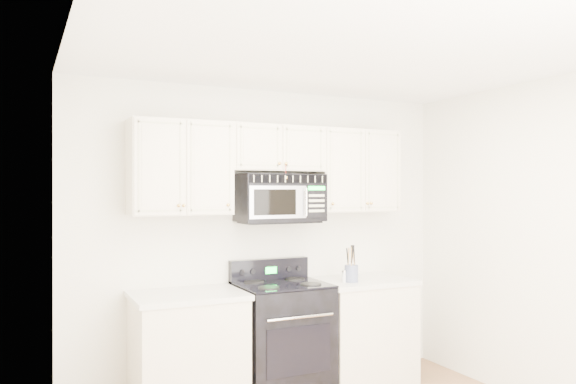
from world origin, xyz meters
TOP-DOWN VIEW (x-y plane):
  - room at (0.00, 0.00)m, footprint 3.51×3.51m
  - base_cabinet_left at (-0.80, 1.44)m, footprint 0.86×0.65m
  - base_cabinet_right at (0.80, 1.44)m, footprint 0.86×0.65m
  - range at (0.01, 1.44)m, footprint 0.73×0.67m
  - upper_cabinets at (0.00, 1.58)m, footprint 2.44×0.37m
  - microwave at (0.05, 1.56)m, footprint 0.73×0.42m
  - utensil_crock at (0.62, 1.32)m, footprint 0.12×0.12m
  - shaker_salt at (0.56, 1.34)m, footprint 0.04×0.04m
  - shaker_pepper at (0.64, 1.38)m, footprint 0.04×0.04m

SIDE VIEW (x-z plane):
  - base_cabinet_left at x=-0.80m, z-range -0.03..0.89m
  - base_cabinet_right at x=0.80m, z-range -0.03..0.89m
  - range at x=0.01m, z-range -0.07..1.04m
  - shaker_pepper at x=0.64m, z-range 0.92..1.01m
  - shaker_salt at x=0.56m, z-range 0.92..1.02m
  - utensil_crock at x=0.62m, z-range 0.84..1.16m
  - room at x=0.00m, z-range 0.00..2.60m
  - microwave at x=0.05m, z-range 1.45..1.86m
  - upper_cabinets at x=0.00m, z-range 1.56..2.31m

